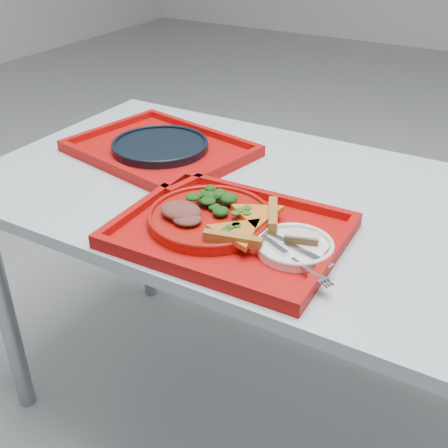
{
  "coord_description": "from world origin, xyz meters",
  "views": [
    {
      "loc": [
        0.42,
        -1.07,
        1.36
      ],
      "look_at": [
        -0.07,
        -0.22,
        0.78
      ],
      "focal_mm": 45.0,
      "sensor_mm": 36.0,
      "label": 1
    }
  ],
  "objects_px": {
    "tray_far": "(160,151)",
    "navy_plate": "(160,147)",
    "tray_main": "(230,234)",
    "dessert_bar": "(301,237)",
    "dinner_plate": "(210,219)"
  },
  "relations": [
    {
      "from": "tray_main",
      "to": "dinner_plate",
      "type": "bearing_deg",
      "value": 168.25
    },
    {
      "from": "dinner_plate",
      "to": "tray_far",
      "type": "bearing_deg",
      "value": 140.26
    },
    {
      "from": "tray_main",
      "to": "dessert_bar",
      "type": "bearing_deg",
      "value": 5.45
    },
    {
      "from": "tray_far",
      "to": "navy_plate",
      "type": "distance_m",
      "value": 0.01
    },
    {
      "from": "tray_main",
      "to": "tray_far",
      "type": "height_order",
      "value": "same"
    },
    {
      "from": "tray_main",
      "to": "tray_far",
      "type": "distance_m",
      "value": 0.47
    },
    {
      "from": "tray_far",
      "to": "navy_plate",
      "type": "height_order",
      "value": "navy_plate"
    },
    {
      "from": "tray_far",
      "to": "navy_plate",
      "type": "xyz_separation_m",
      "value": [
        0.0,
        0.0,
        0.01
      ]
    },
    {
      "from": "dinner_plate",
      "to": "navy_plate",
      "type": "height_order",
      "value": "dinner_plate"
    },
    {
      "from": "tray_main",
      "to": "navy_plate",
      "type": "relative_size",
      "value": 1.73
    },
    {
      "from": "navy_plate",
      "to": "dessert_bar",
      "type": "bearing_deg",
      "value": -26.22
    },
    {
      "from": "dinner_plate",
      "to": "dessert_bar",
      "type": "height_order",
      "value": "dessert_bar"
    },
    {
      "from": "tray_main",
      "to": "dessert_bar",
      "type": "xyz_separation_m",
      "value": [
        0.15,
        0.02,
        0.03
      ]
    },
    {
      "from": "tray_far",
      "to": "tray_main",
      "type": "bearing_deg",
      "value": -25.18
    },
    {
      "from": "tray_main",
      "to": "dinner_plate",
      "type": "distance_m",
      "value": 0.06
    }
  ]
}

